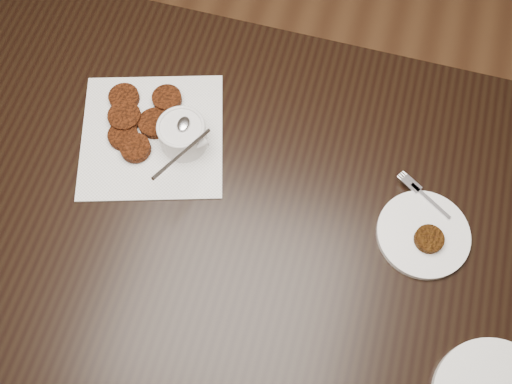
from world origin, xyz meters
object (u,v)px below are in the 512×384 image
at_px(table, 234,258).
at_px(napkin, 152,136).
at_px(sauce_ramekin, 180,126).
at_px(plate_with_patty, 424,233).

distance_m(table, napkin, 0.44).
bearing_deg(sauce_ramekin, napkin, -178.46).
height_order(napkin, plate_with_patty, plate_with_patty).
height_order(table, napkin, napkin).
bearing_deg(plate_with_patty, table, -174.38).
relative_size(napkin, sauce_ramekin, 2.21).
bearing_deg(napkin, plate_with_patty, -6.60).
bearing_deg(plate_with_patty, sauce_ramekin, 172.28).
bearing_deg(napkin, sauce_ramekin, 1.54).
xyz_separation_m(table, napkin, (-0.20, 0.11, 0.38)).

